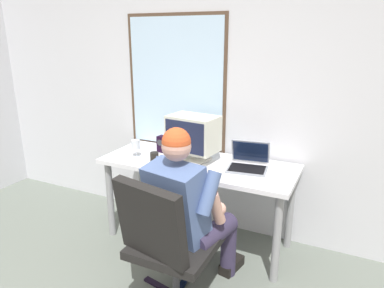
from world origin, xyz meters
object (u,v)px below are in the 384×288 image
at_px(desk, 198,173).
at_px(wine_glass, 136,145).
at_px(office_chair, 164,238).
at_px(desk_speaker, 162,144).
at_px(person_seated, 188,207).
at_px(coffee_mug, 154,157).
at_px(laptop, 249,161).
at_px(crt_monitor, 193,134).

height_order(desk, wine_glass, wine_glass).
relative_size(office_chair, desk_speaker, 6.40).
relative_size(office_chair, person_seated, 0.77).
bearing_deg(desk, desk_speaker, 164.52).
bearing_deg(coffee_mug, laptop, 15.02).
relative_size(crt_monitor, coffee_mug, 5.40).
xyz_separation_m(laptop, coffee_mug, (-0.77, -0.21, -0.02)).
relative_size(wine_glass, coffee_mug, 1.86).
distance_m(person_seated, wine_glass, 0.92).
bearing_deg(office_chair, person_seated, 79.89).
distance_m(desk, wine_glass, 0.60).
distance_m(crt_monitor, wine_glass, 0.53).
distance_m(person_seated, coffee_mug, 0.71).
distance_m(crt_monitor, laptop, 0.52).
bearing_deg(desk_speaker, office_chair, -59.39).
xyz_separation_m(person_seated, wine_glass, (-0.75, 0.48, 0.21)).
bearing_deg(person_seated, desk, 108.72).
xyz_separation_m(office_chair, desk_speaker, (-0.57, 0.96, 0.30)).
bearing_deg(office_chair, coffee_mug, 125.31).
bearing_deg(crt_monitor, coffee_mug, -147.82).
bearing_deg(office_chair, desk_speaker, 120.61).
bearing_deg(wine_glass, office_chair, -46.14).
bearing_deg(laptop, desk, -171.87).
xyz_separation_m(crt_monitor, desk_speaker, (-0.35, 0.08, -0.16)).
distance_m(desk, laptop, 0.46).
relative_size(crt_monitor, wine_glass, 2.91).
bearing_deg(person_seated, office_chair, -100.11).
height_order(desk, person_seated, person_seated).
bearing_deg(laptop, desk_speaker, 176.37).
xyz_separation_m(person_seated, coffee_mug, (-0.54, 0.44, 0.15)).
bearing_deg(person_seated, coffee_mug, 140.75).
distance_m(wine_glass, coffee_mug, 0.23).
height_order(wine_glass, coffee_mug, wine_glass).
xyz_separation_m(wine_glass, desk_speaker, (0.14, 0.22, -0.03)).
height_order(crt_monitor, coffee_mug, crt_monitor).
bearing_deg(person_seated, wine_glass, 147.46).
distance_m(office_chair, coffee_mug, 0.89).
relative_size(desk_speaker, coffee_mug, 1.83).
height_order(person_seated, coffee_mug, person_seated).
height_order(crt_monitor, desk_speaker, crt_monitor).
bearing_deg(laptop, crt_monitor, -176.56).
xyz_separation_m(desk, person_seated, (0.20, -0.59, -0.01)).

